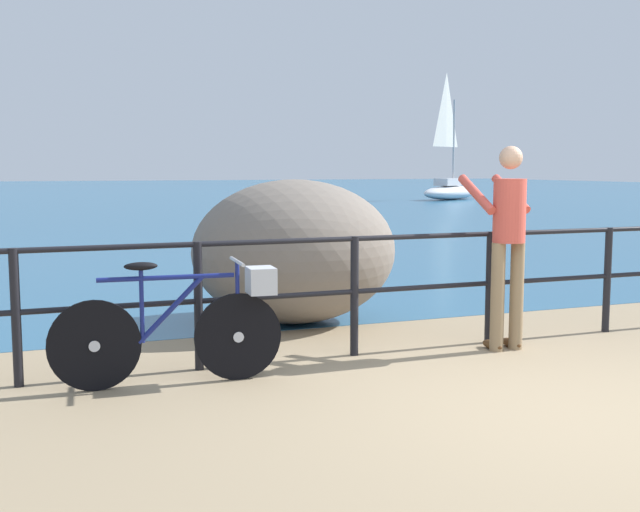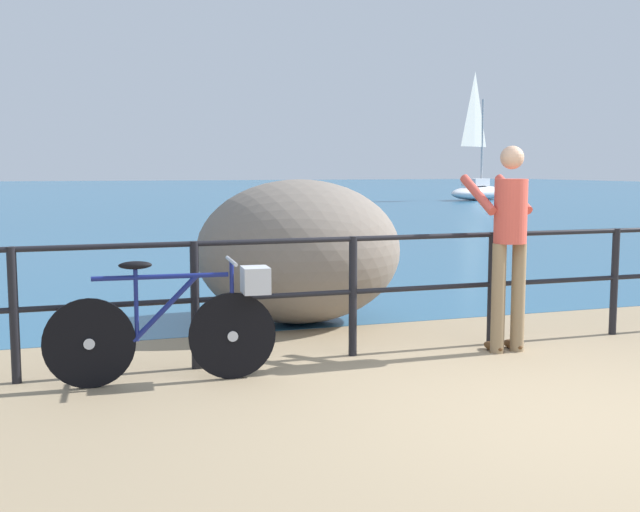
{
  "view_description": "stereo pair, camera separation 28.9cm",
  "coord_description": "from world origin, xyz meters",
  "px_view_note": "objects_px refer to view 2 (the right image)",
  "views": [
    {
      "loc": [
        -3.28,
        -4.08,
        1.6
      ],
      "look_at": [
        -0.83,
        2.3,
        0.82
      ],
      "focal_mm": 43.71,
      "sensor_mm": 36.0,
      "label": 1
    },
    {
      "loc": [
        -3.01,
        -4.18,
        1.6
      ],
      "look_at": [
        -0.83,
        2.3,
        0.82
      ],
      "focal_mm": 43.71,
      "sensor_mm": 36.0,
      "label": 2
    }
  ],
  "objects_px": {
    "breakwater_boulder_main": "(299,251)",
    "sailboat": "(478,186)",
    "person_at_railing": "(508,238)",
    "bicycle": "(183,321)"
  },
  "relations": [
    {
      "from": "breakwater_boulder_main",
      "to": "sailboat",
      "type": "bearing_deg",
      "value": 56.65
    },
    {
      "from": "person_at_railing",
      "to": "sailboat",
      "type": "height_order",
      "value": "sailboat"
    },
    {
      "from": "sailboat",
      "to": "bicycle",
      "type": "bearing_deg",
      "value": -151.81
    },
    {
      "from": "breakwater_boulder_main",
      "to": "person_at_railing",
      "type": "bearing_deg",
      "value": -53.83
    },
    {
      "from": "person_at_railing",
      "to": "breakwater_boulder_main",
      "type": "xyz_separation_m",
      "value": [
        -1.33,
        1.82,
        -0.25
      ]
    },
    {
      "from": "bicycle",
      "to": "person_at_railing",
      "type": "height_order",
      "value": "person_at_railing"
    },
    {
      "from": "bicycle",
      "to": "sailboat",
      "type": "relative_size",
      "value": 0.28
    },
    {
      "from": "bicycle",
      "to": "breakwater_boulder_main",
      "type": "distance_m",
      "value": 2.43
    },
    {
      "from": "bicycle",
      "to": "person_at_railing",
      "type": "distance_m",
      "value": 2.87
    },
    {
      "from": "person_at_railing",
      "to": "breakwater_boulder_main",
      "type": "bearing_deg",
      "value": 34.91
    }
  ]
}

